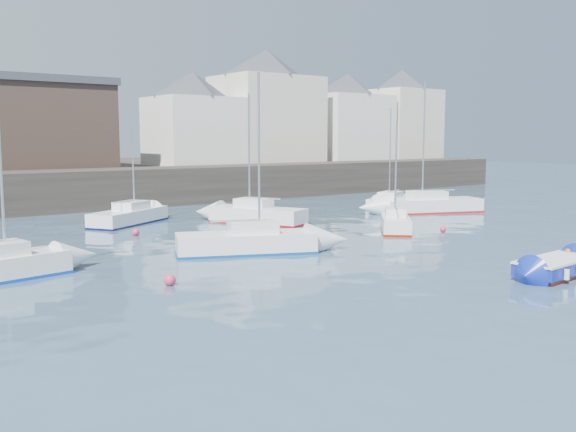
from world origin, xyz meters
TOP-DOWN VIEW (x-y plane):
  - water at (0.00, 0.00)m, footprint 220.00×220.00m
  - quay_wall at (0.00, 35.00)m, footprint 90.00×5.00m
  - land_strip at (0.00, 53.00)m, footprint 90.00×32.00m
  - bldg_east_a at (20.00, 42.00)m, footprint 13.36×13.36m
  - bldg_east_b at (31.00, 41.50)m, footprint 11.88×11.88m
  - bldg_east_c at (40.00, 41.50)m, footprint 11.14×11.14m
  - bldg_east_d at (11.00, 41.50)m, footprint 11.14×11.14m
  - warehouse at (-6.00, 43.00)m, footprint 16.40×10.40m
  - blue_dinghy at (3.81, -0.36)m, footprint 4.00×2.16m
  - sailboat_b at (-2.95, 11.35)m, footprint 6.85×4.58m
  - sailboat_c at (8.15, 12.27)m, footprint 4.48×4.63m
  - sailboat_d at (17.16, 17.24)m, footprint 7.79×4.90m
  - sailboat_f at (3.54, 19.90)m, footprint 4.46×6.59m
  - sailboat_g at (17.85, 21.79)m, footprint 6.41×4.19m
  - sailboat_h at (-3.12, 24.57)m, footprint 6.30×4.96m
  - buoy_near at (-8.94, 7.48)m, footprint 0.44×0.44m
  - buoy_mid at (9.97, 10.21)m, footprint 0.37×0.37m
  - buoy_far at (-4.82, 19.78)m, footprint 0.41×0.41m

SIDE VIEW (x-z plane):
  - water at x=0.00m, z-range 0.00..0.00m
  - buoy_near at x=-8.94m, z-range -0.22..0.22m
  - buoy_mid at x=9.97m, z-range -0.19..0.19m
  - buoy_far at x=-4.82m, z-range -0.20..0.20m
  - blue_dinghy at x=3.81m, z-range 0.04..0.78m
  - sailboat_g at x=17.85m, z-range -3.44..4.32m
  - sailboat_c at x=8.15m, z-range -2.72..3.71m
  - sailboat_h at x=-3.12m, z-range -3.46..4.50m
  - sailboat_b at x=-2.95m, z-range -3.67..4.77m
  - sailboat_d at x=17.16m, z-range -4.17..5.32m
  - sailboat_f at x=3.54m, z-range -3.53..4.69m
  - land_strip at x=0.00m, z-range 0.00..2.80m
  - quay_wall at x=0.00m, z-range 0.00..3.00m
  - warehouse at x=-6.00m, z-range 2.82..10.42m
  - bldg_east_d at x=11.00m, z-range 2.89..11.84m
  - bldg_east_b at x=31.00m, z-range 2.89..12.84m
  - bldg_east_c at x=40.00m, z-range 2.90..13.85m
  - bldg_east_a at x=20.00m, z-range 2.91..14.71m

